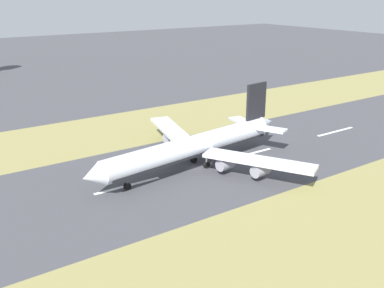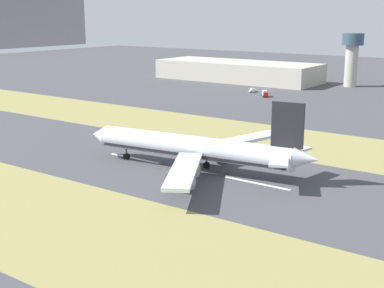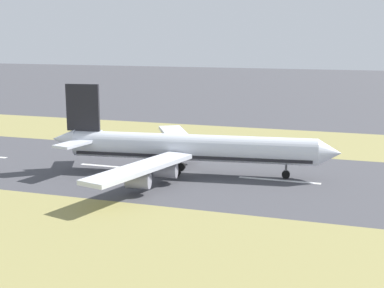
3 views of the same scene
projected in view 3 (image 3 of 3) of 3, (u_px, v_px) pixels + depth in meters
ground_plane at (189, 173)px, 123.66m from camera, size 800.00×800.00×0.00m
grass_median_west at (235, 138)px, 165.59m from camera, size 40.00×600.00×0.01m
grass_median_east at (97, 243)px, 81.73m from camera, size 40.00×600.00×0.01m
centreline_dash_mid at (114, 167)px, 129.48m from camera, size 1.20×18.00×0.01m
centreline_dash_far at (279, 180)px, 117.34m from camera, size 1.20×18.00×0.01m
airplane_main_jet at (184, 148)px, 122.04m from camera, size 63.63×67.16×20.20m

